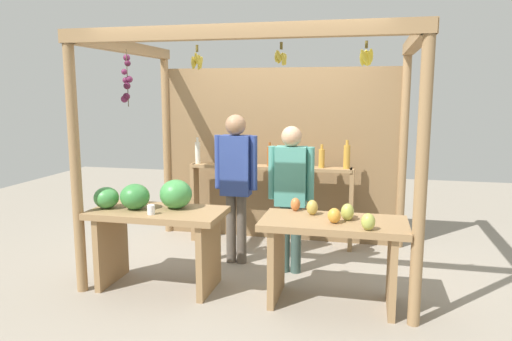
# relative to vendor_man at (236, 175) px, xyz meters

# --- Properties ---
(ground_plane) EXTENTS (12.00, 12.00, 0.00)m
(ground_plane) POSITION_rel_vendor_man_xyz_m (0.29, -0.04, -1.00)
(ground_plane) COLOR gray
(ground_plane) RESTS_ON ground
(market_stall) EXTENTS (3.18, 2.20, 2.45)m
(market_stall) POSITION_rel_vendor_man_xyz_m (0.28, 0.45, 0.43)
(market_stall) COLOR #99754C
(market_stall) RESTS_ON ground
(fruit_counter_left) EXTENTS (1.32, 0.64, 1.06)m
(fruit_counter_left) POSITION_rel_vendor_man_xyz_m (-0.60, -0.82, -0.32)
(fruit_counter_left) COLOR #99754C
(fruit_counter_left) RESTS_ON ground
(fruit_counter_right) EXTENTS (1.29, 0.65, 0.93)m
(fruit_counter_right) POSITION_rel_vendor_man_xyz_m (1.13, -0.83, -0.42)
(fruit_counter_right) COLOR #99754C
(fruit_counter_right) RESTS_ON ground
(bottle_shelf_unit) EXTENTS (2.04, 0.22, 1.34)m
(bottle_shelf_unit) POSITION_rel_vendor_man_xyz_m (0.25, 0.74, -0.20)
(bottle_shelf_unit) COLOR #99754C
(bottle_shelf_unit) RESTS_ON ground
(vendor_man) EXTENTS (0.48, 0.23, 1.66)m
(vendor_man) POSITION_rel_vendor_man_xyz_m (0.00, 0.00, 0.00)
(vendor_man) COLOR brown
(vendor_man) RESTS_ON ground
(vendor_woman) EXTENTS (0.48, 0.21, 1.56)m
(vendor_woman) POSITION_rel_vendor_man_xyz_m (0.63, -0.15, -0.07)
(vendor_woman) COLOR #3A534C
(vendor_woman) RESTS_ON ground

